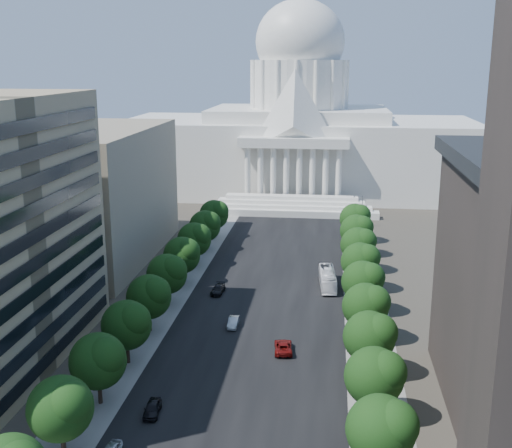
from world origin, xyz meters
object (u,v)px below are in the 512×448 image
at_px(car_dark_a, 152,409).
at_px(car_silver, 233,322).
at_px(car_red, 283,347).
at_px(city_bus, 328,279).
at_px(car_dark_b, 218,290).

relative_size(car_dark_a, car_silver, 1.01).
height_order(car_silver, car_red, car_red).
relative_size(car_dark_a, car_red, 0.81).
height_order(car_dark_a, city_bus, city_bus).
relative_size(car_silver, city_bus, 0.38).
height_order(car_dark_a, car_dark_b, car_dark_a).
distance_m(car_dark_b, city_bus, 22.41).
bearing_deg(city_bus, car_dark_b, -167.85).
bearing_deg(car_dark_b, car_silver, -67.32).
xyz_separation_m(car_dark_b, city_bus, (21.45, 6.42, 0.96)).
distance_m(car_dark_a, car_red, 25.68).
bearing_deg(city_bus, car_dark_a, -117.62).
relative_size(car_dark_b, city_bus, 0.43).
xyz_separation_m(car_silver, car_dark_b, (-5.52, 15.83, -0.00)).
distance_m(car_silver, city_bus, 27.38).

